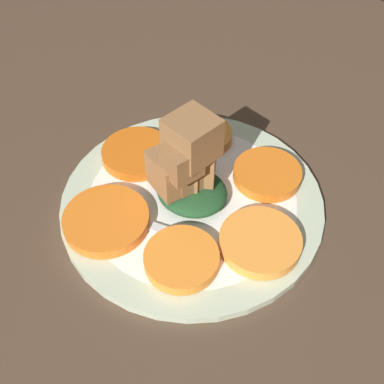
# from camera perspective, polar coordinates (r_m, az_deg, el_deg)

# --- Properties ---
(table_slab) EXTENTS (1.20, 1.20, 0.02)m
(table_slab) POSITION_cam_1_polar(r_m,az_deg,el_deg) (0.56, -0.00, -2.10)
(table_slab) COLOR #4C3828
(table_slab) RESTS_ON ground
(plate) EXTENTS (0.30, 0.30, 0.01)m
(plate) POSITION_cam_1_polar(r_m,az_deg,el_deg) (0.55, -0.00, -1.09)
(plate) COLOR beige
(plate) RESTS_ON table_slab
(carrot_slice_0) EXTENTS (0.09, 0.09, 0.01)m
(carrot_slice_0) POSITION_cam_1_polar(r_m,az_deg,el_deg) (0.51, 8.08, -5.84)
(carrot_slice_0) COLOR orange
(carrot_slice_0) RESTS_ON plate
(carrot_slice_1) EXTENTS (0.08, 0.08, 0.01)m
(carrot_slice_1) POSITION_cam_1_polar(r_m,az_deg,el_deg) (0.57, 8.90, 2.13)
(carrot_slice_1) COLOR orange
(carrot_slice_1) RESTS_ON plate
(carrot_slice_2) EXTENTS (0.07, 0.07, 0.01)m
(carrot_slice_2) POSITION_cam_1_polar(r_m,az_deg,el_deg) (0.61, 1.43, 6.72)
(carrot_slice_2) COLOR orange
(carrot_slice_2) RESTS_ON plate
(carrot_slice_3) EXTENTS (0.08, 0.08, 0.01)m
(carrot_slice_3) POSITION_cam_1_polar(r_m,az_deg,el_deg) (0.59, -6.57, 4.59)
(carrot_slice_3) COLOR orange
(carrot_slice_3) RESTS_ON plate
(carrot_slice_4) EXTENTS (0.09, 0.09, 0.01)m
(carrot_slice_4) POSITION_cam_1_polar(r_m,az_deg,el_deg) (0.53, -10.13, -3.29)
(carrot_slice_4) COLOR orange
(carrot_slice_4) RESTS_ON plate
(carrot_slice_5) EXTENTS (0.08, 0.08, 0.01)m
(carrot_slice_5) POSITION_cam_1_polar(r_m,az_deg,el_deg) (0.49, -1.24, -7.92)
(carrot_slice_5) COLOR orange
(carrot_slice_5) RESTS_ON plate
(center_pile) EXTENTS (0.09, 0.08, 0.11)m
(center_pile) POSITION_cam_1_polar(r_m,az_deg,el_deg) (0.52, -0.63, 2.86)
(center_pile) COLOR #1E4723
(center_pile) RESTS_ON plate
(fork) EXTENTS (0.18, 0.06, 0.00)m
(fork) POSITION_cam_1_polar(r_m,az_deg,el_deg) (0.52, -3.36, -4.60)
(fork) COLOR silver
(fork) RESTS_ON plate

